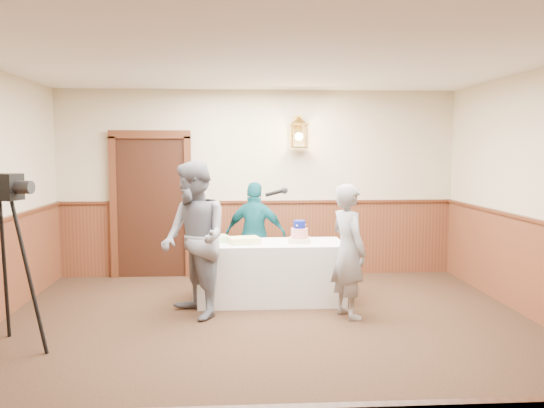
{
  "coord_description": "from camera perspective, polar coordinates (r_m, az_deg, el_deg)",
  "views": [
    {
      "loc": [
        -0.37,
        -5.2,
        1.89
      ],
      "look_at": [
        0.09,
        1.7,
        1.25
      ],
      "focal_mm": 38.0,
      "sensor_mm": 36.0,
      "label": 1
    }
  ],
  "objects": [
    {
      "name": "sheet_cake_green",
      "position": [
        7.26,
        -5.73,
        -3.46
      ],
      "size": [
        0.4,
        0.36,
        0.08
      ],
      "primitive_type": "cube",
      "rotation": [
        0.0,
        0.0,
        0.31
      ],
      "color": "#95CA8F",
      "rests_on": "display_table"
    },
    {
      "name": "tv_camera_rig",
      "position": [
        5.99,
        -25.24,
        -6.15
      ],
      "size": [
        0.66,
        0.62,
        1.68
      ],
      "rotation": [
        0.0,
        0.0,
        -0.25
      ],
      "color": "black",
      "rests_on": "ground"
    },
    {
      "name": "assistant_p",
      "position": [
        7.99,
        -1.65,
        -3.04
      ],
      "size": [
        0.92,
        0.58,
        1.46
      ],
      "primitive_type": "imported",
      "rotation": [
        0.0,
        0.0,
        2.87
      ],
      "color": "#0F545D",
      "rests_on": "ground"
    },
    {
      "name": "baker",
      "position": [
        6.58,
        7.58,
        -4.63
      ],
      "size": [
        0.54,
        0.65,
        1.52
      ],
      "primitive_type": "imported",
      "rotation": [
        0.0,
        0.0,
        1.94
      ],
      "color": "gray",
      "rests_on": "ground"
    },
    {
      "name": "ground",
      "position": [
        5.54,
        0.24,
        -14.66
      ],
      "size": [
        7.0,
        7.0,
        0.0
      ],
      "primitive_type": "plane",
      "color": "black",
      "rests_on": "ground"
    },
    {
      "name": "tiered_cake",
      "position": [
        7.22,
        2.73,
        -2.95
      ],
      "size": [
        0.3,
        0.3,
        0.27
      ],
      "rotation": [
        0.0,
        0.0,
        -0.17
      ],
      "color": "beige",
      "rests_on": "display_table"
    },
    {
      "name": "display_table",
      "position": [
        7.27,
        -0.11,
        -6.73
      ],
      "size": [
        1.8,
        0.8,
        0.75
      ],
      "primitive_type": "cube",
      "color": "silver",
      "rests_on": "ground"
    },
    {
      "name": "sheet_cake_yellow",
      "position": [
        7.12,
        -2.8,
        -3.62
      ],
      "size": [
        0.43,
        0.36,
        0.08
      ],
      "primitive_type": "cube",
      "rotation": [
        0.0,
        0.0,
        0.23
      ],
      "color": "#F6FC96",
      "rests_on": "display_table"
    },
    {
      "name": "interviewer",
      "position": [
        6.56,
        -7.73,
        -3.49
      ],
      "size": [
        1.6,
        1.08,
        1.79
      ],
      "rotation": [
        0.0,
        0.0,
        -1.08
      ],
      "color": "slate",
      "rests_on": "ground"
    },
    {
      "name": "room_shell",
      "position": [
        5.67,
        -0.62,
        1.55
      ],
      "size": [
        6.02,
        7.02,
        2.81
      ],
      "color": "beige",
      "rests_on": "ground"
    }
  ]
}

